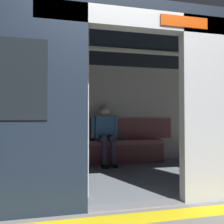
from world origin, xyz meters
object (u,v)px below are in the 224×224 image
(handbag, at_px, (80,136))
(train_car, at_px, (105,83))
(book, at_px, (122,139))
(bench_seat, at_px, (97,146))
(grab_pole_door, at_px, (87,110))
(person_seated, at_px, (105,130))

(handbag, bearing_deg, train_car, 102.51)
(train_car, height_order, book, train_car)
(bench_seat, bearing_deg, grab_pole_door, 76.94)
(bench_seat, relative_size, book, 12.59)
(bench_seat, distance_m, grab_pole_door, 2.16)
(person_seated, relative_size, handbag, 4.63)
(book, distance_m, grab_pole_door, 2.38)
(bench_seat, relative_size, person_seated, 2.30)
(grab_pole_door, bearing_deg, book, -115.89)
(bench_seat, distance_m, book, 0.57)
(train_car, relative_size, bench_seat, 2.31)
(train_car, height_order, grab_pole_door, train_car)
(train_car, height_order, person_seated, train_car)
(bench_seat, height_order, book, book)
(bench_seat, height_order, handbag, handbag)
(train_car, bearing_deg, grab_pole_door, 66.22)
(handbag, xyz_separation_m, grab_pole_door, (0.13, 2.08, 0.47))
(train_car, distance_m, book, 1.67)
(handbag, height_order, grab_pole_door, grab_pole_door)
(train_car, height_order, bench_seat, train_car)
(grab_pole_door, bearing_deg, person_seated, -107.55)
(bench_seat, xyz_separation_m, grab_pole_door, (0.46, 2.00, 0.66))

